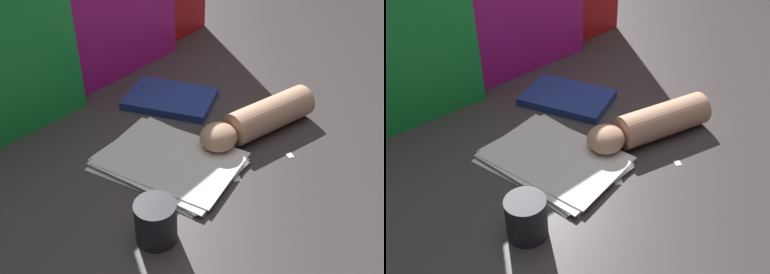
% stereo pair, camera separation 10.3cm
% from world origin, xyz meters
% --- Properties ---
extents(ground_plane, '(6.00, 6.00, 0.00)m').
position_xyz_m(ground_plane, '(0.00, 0.00, 0.00)').
color(ground_plane, '#3D3838').
extents(backdrop_panel_center, '(0.87, 0.12, 0.51)m').
position_xyz_m(backdrop_panel_center, '(0.01, 0.45, 0.26)').
color(backdrop_panel_center, '#D81E9E').
rests_on(backdrop_panel_center, ground_plane).
extents(paper_stack, '(0.25, 0.33, 0.02)m').
position_xyz_m(paper_stack, '(-0.05, 0.06, 0.01)').
color(paper_stack, white).
rests_on(paper_stack, ground_plane).
extents(book_closed, '(0.22, 0.27, 0.02)m').
position_xyz_m(book_closed, '(0.17, 0.22, 0.01)').
color(book_closed, navy).
rests_on(book_closed, ground_plane).
extents(scissors, '(0.07, 0.15, 0.01)m').
position_xyz_m(scissors, '(0.04, -0.01, 0.00)').
color(scissors, silver).
rests_on(scissors, ground_plane).
extents(hand_forearm, '(0.34, 0.20, 0.08)m').
position_xyz_m(hand_forearm, '(0.17, -0.05, 0.04)').
color(hand_forearm, tan).
rests_on(hand_forearm, ground_plane).
extents(paper_scrap_near, '(0.03, 0.03, 0.00)m').
position_xyz_m(paper_scrap_near, '(-0.01, -0.09, 0.00)').
color(paper_scrap_near, white).
rests_on(paper_scrap_near, ground_plane).
extents(paper_scrap_mid, '(0.02, 0.02, 0.00)m').
position_xyz_m(paper_scrap_mid, '(0.13, -0.16, 0.00)').
color(paper_scrap_mid, white).
rests_on(paper_scrap_mid, ground_plane).
extents(mug, '(0.08, 0.08, 0.09)m').
position_xyz_m(mug, '(-0.25, -0.05, 0.04)').
color(mug, '#232328').
rests_on(mug, ground_plane).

